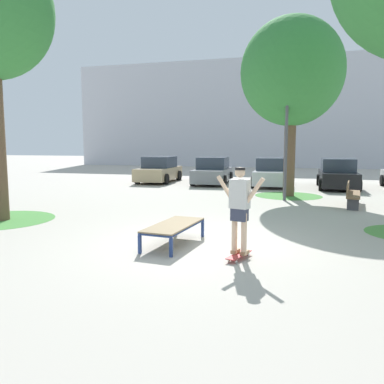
{
  "coord_description": "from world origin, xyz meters",
  "views": [
    {
      "loc": [
        2.1,
        -8.3,
        2.21
      ],
      "look_at": [
        -0.58,
        1.25,
        1.0
      ],
      "focal_mm": 36.47,
      "sensor_mm": 36.0,
      "label": 1
    }
  ],
  "objects_px": {
    "tree_mid_back": "(292,72)",
    "car_black": "(338,175)",
    "park_bench": "(352,194)",
    "skateboard": "(239,255)",
    "car_grey": "(213,172)",
    "skate_box": "(174,226)",
    "car_silver": "(272,173)",
    "skater": "(240,204)",
    "car_tan": "(159,170)",
    "light_post": "(287,102)"
  },
  "relations": [
    {
      "from": "skater",
      "to": "tree_mid_back",
      "type": "distance_m",
      "value": 10.75
    },
    {
      "from": "skate_box",
      "to": "car_silver",
      "type": "distance_m",
      "value": 13.28
    },
    {
      "from": "tree_mid_back",
      "to": "car_silver",
      "type": "relative_size",
      "value": 1.77
    },
    {
      "from": "tree_mid_back",
      "to": "car_grey",
      "type": "relative_size",
      "value": 1.75
    },
    {
      "from": "tree_mid_back",
      "to": "car_grey",
      "type": "bearing_deg",
      "value": 135.61
    },
    {
      "from": "car_black",
      "to": "skate_box",
      "type": "bearing_deg",
      "value": -109.07
    },
    {
      "from": "tree_mid_back",
      "to": "car_black",
      "type": "xyz_separation_m",
      "value": [
        2.3,
        3.77,
        -4.51
      ]
    },
    {
      "from": "skate_box",
      "to": "skater",
      "type": "relative_size",
      "value": 1.16
    },
    {
      "from": "car_silver",
      "to": "car_tan",
      "type": "bearing_deg",
      "value": 176.28
    },
    {
      "from": "car_grey",
      "to": "light_post",
      "type": "bearing_deg",
      "value": -53.66
    },
    {
      "from": "tree_mid_back",
      "to": "car_black",
      "type": "relative_size",
      "value": 1.78
    },
    {
      "from": "car_black",
      "to": "light_post",
      "type": "distance_m",
      "value": 6.58
    },
    {
      "from": "skateboard",
      "to": "skate_box",
      "type": "bearing_deg",
      "value": 155.58
    },
    {
      "from": "park_bench",
      "to": "light_post",
      "type": "xyz_separation_m",
      "value": [
        -2.39,
        0.81,
        3.38
      ]
    },
    {
      "from": "skate_box",
      "to": "car_grey",
      "type": "xyz_separation_m",
      "value": [
        -2.13,
        13.42,
        0.28
      ]
    },
    {
      "from": "skate_box",
      "to": "car_silver",
      "type": "relative_size",
      "value": 0.47
    },
    {
      "from": "skateboard",
      "to": "car_grey",
      "type": "height_order",
      "value": "car_grey"
    },
    {
      "from": "skateboard",
      "to": "light_post",
      "type": "bearing_deg",
      "value": 86.51
    },
    {
      "from": "skateboard",
      "to": "car_tan",
      "type": "height_order",
      "value": "car_tan"
    },
    {
      "from": "skate_box",
      "to": "car_tan",
      "type": "xyz_separation_m",
      "value": [
        -5.43,
        13.65,
        0.28
      ]
    },
    {
      "from": "skate_box",
      "to": "light_post",
      "type": "height_order",
      "value": "light_post"
    },
    {
      "from": "skate_box",
      "to": "car_black",
      "type": "relative_size",
      "value": 0.47
    },
    {
      "from": "skate_box",
      "to": "park_bench",
      "type": "xyz_separation_m",
      "value": [
        4.47,
        6.89,
        0.03
      ]
    },
    {
      "from": "skater",
      "to": "car_tan",
      "type": "xyz_separation_m",
      "value": [
        -7.0,
        14.36,
        -0.38
      ]
    },
    {
      "from": "skateboard",
      "to": "car_black",
      "type": "xyz_separation_m",
      "value": [
        2.92,
        13.67,
        0.61
      ]
    },
    {
      "from": "tree_mid_back",
      "to": "skate_box",
      "type": "bearing_deg",
      "value": -103.34
    },
    {
      "from": "skate_box",
      "to": "park_bench",
      "type": "height_order",
      "value": "park_bench"
    },
    {
      "from": "car_tan",
      "to": "car_silver",
      "type": "distance_m",
      "value": 6.62
    },
    {
      "from": "car_black",
      "to": "light_post",
      "type": "xyz_separation_m",
      "value": [
        -2.4,
        -5.26,
        3.13
      ]
    },
    {
      "from": "skater",
      "to": "car_black",
      "type": "xyz_separation_m",
      "value": [
        2.92,
        13.67,
        -0.38
      ]
    },
    {
      "from": "car_black",
      "to": "light_post",
      "type": "relative_size",
      "value": 0.72
    },
    {
      "from": "car_grey",
      "to": "skateboard",
      "type": "bearing_deg",
      "value": -75.35
    },
    {
      "from": "skater",
      "to": "car_grey",
      "type": "xyz_separation_m",
      "value": [
        -3.69,
        14.12,
        -0.38
      ]
    },
    {
      "from": "skateboard",
      "to": "car_tan",
      "type": "xyz_separation_m",
      "value": [
        -7.0,
        14.36,
        0.61
      ]
    },
    {
      "from": "tree_mid_back",
      "to": "car_silver",
      "type": "xyz_separation_m",
      "value": [
        -1.0,
        4.03,
        -4.51
      ]
    },
    {
      "from": "skate_box",
      "to": "tree_mid_back",
      "type": "xyz_separation_m",
      "value": [
        2.18,
        9.2,
        4.79
      ]
    },
    {
      "from": "car_tan",
      "to": "park_bench",
      "type": "xyz_separation_m",
      "value": [
        9.9,
        -6.76,
        -0.24
      ]
    },
    {
      "from": "car_silver",
      "to": "skateboard",
      "type": "bearing_deg",
      "value": -88.4
    },
    {
      "from": "skate_box",
      "to": "skateboard",
      "type": "bearing_deg",
      "value": -24.42
    },
    {
      "from": "skater",
      "to": "car_tan",
      "type": "bearing_deg",
      "value": 115.97
    },
    {
      "from": "tree_mid_back",
      "to": "car_black",
      "type": "height_order",
      "value": "tree_mid_back"
    },
    {
      "from": "skateboard",
      "to": "car_black",
      "type": "height_order",
      "value": "car_black"
    },
    {
      "from": "skater",
      "to": "park_bench",
      "type": "relative_size",
      "value": 0.7
    },
    {
      "from": "car_black",
      "to": "car_grey",
      "type": "bearing_deg",
      "value": 176.08
    },
    {
      "from": "car_grey",
      "to": "light_post",
      "type": "xyz_separation_m",
      "value": [
        4.21,
        -5.72,
        3.13
      ]
    },
    {
      "from": "car_black",
      "to": "tree_mid_back",
      "type": "bearing_deg",
      "value": -121.42
    },
    {
      "from": "skateboard",
      "to": "skater",
      "type": "bearing_deg",
      "value": 73.69
    },
    {
      "from": "tree_mid_back",
      "to": "park_bench",
      "type": "bearing_deg",
      "value": -45.21
    },
    {
      "from": "skate_box",
      "to": "skater",
      "type": "bearing_deg",
      "value": -24.36
    },
    {
      "from": "tree_mid_back",
      "to": "car_tan",
      "type": "xyz_separation_m",
      "value": [
        -7.61,
        4.46,
        -4.51
      ]
    }
  ]
}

